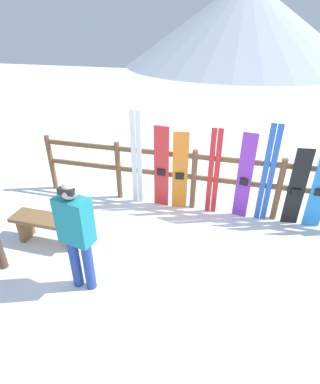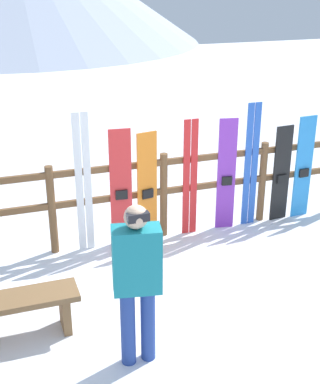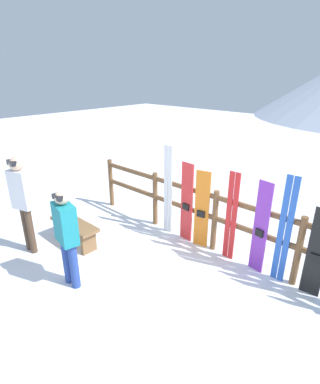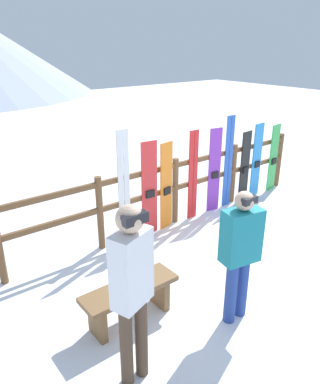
{
  "view_description": "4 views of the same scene",
  "coord_description": "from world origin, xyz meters",
  "px_view_note": "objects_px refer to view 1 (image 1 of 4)",
  "views": [
    {
      "loc": [
        0.66,
        -3.09,
        3.06
      ],
      "look_at": [
        -0.39,
        0.83,
        0.76
      ],
      "focal_mm": 28.0,
      "sensor_mm": 36.0,
      "label": 1
    },
    {
      "loc": [
        -2.14,
        -4.37,
        3.31
      ],
      "look_at": [
        -0.32,
        0.94,
        0.97
      ],
      "focal_mm": 50.0,
      "sensor_mm": 36.0,
      "label": 2
    },
    {
      "loc": [
        2.49,
        -2.45,
        3.05
      ],
      "look_at": [
        -0.73,
        1.07,
        1.13
      ],
      "focal_mm": 28.0,
      "sensor_mm": 36.0,
      "label": 3
    },
    {
      "loc": [
        -3.84,
        -2.77,
        2.93
      ],
      "look_at": [
        -0.88,
        1.01,
        1.0
      ],
      "focal_mm": 35.0,
      "sensor_mm": 36.0,
      "label": 4
    }
  ],
  "objects_px": {
    "person_teal": "(76,231)",
    "snowboard_red": "(161,168)",
    "ski_pair_white": "(137,159)",
    "snowboard_black_stripe": "(297,188)",
    "snowboard_purple": "(244,177)",
    "bench": "(47,225)",
    "snowboard_orange": "(180,172)",
    "ski_pair_blue": "(268,175)",
    "ski_pair_red": "(214,173)"
  },
  "relations": [
    {
      "from": "bench",
      "to": "snowboard_orange",
      "type": "relative_size",
      "value": 0.75
    },
    {
      "from": "snowboard_red",
      "to": "snowboard_purple",
      "type": "relative_size",
      "value": 1.0
    },
    {
      "from": "snowboard_orange",
      "to": "snowboard_purple",
      "type": "bearing_deg",
      "value": 0.0
    },
    {
      "from": "ski_pair_white",
      "to": "snowboard_purple",
      "type": "xyz_separation_m",
      "value": [
        1.93,
        -0.0,
        -0.12
      ]
    },
    {
      "from": "snowboard_red",
      "to": "ski_pair_blue",
      "type": "distance_m",
      "value": 1.82
    },
    {
      "from": "person_teal",
      "to": "snowboard_black_stripe",
      "type": "xyz_separation_m",
      "value": [
        2.76,
        2.24,
        -0.21
      ]
    },
    {
      "from": "ski_pair_white",
      "to": "ski_pair_blue",
      "type": "distance_m",
      "value": 2.29
    },
    {
      "from": "snowboard_orange",
      "to": "ski_pair_red",
      "type": "relative_size",
      "value": 0.93
    },
    {
      "from": "snowboard_red",
      "to": "snowboard_purple",
      "type": "bearing_deg",
      "value": 0.0
    },
    {
      "from": "snowboard_orange",
      "to": "snowboard_black_stripe",
      "type": "distance_m",
      "value": 1.96
    },
    {
      "from": "snowboard_purple",
      "to": "ski_pair_red",
      "type": "bearing_deg",
      "value": 179.63
    },
    {
      "from": "snowboard_purple",
      "to": "snowboard_red",
      "type": "bearing_deg",
      "value": -180.0
    },
    {
      "from": "bench",
      "to": "ski_pair_red",
      "type": "height_order",
      "value": "ski_pair_red"
    },
    {
      "from": "snowboard_red",
      "to": "snowboard_purple",
      "type": "distance_m",
      "value": 1.46
    },
    {
      "from": "ski_pair_white",
      "to": "snowboard_black_stripe",
      "type": "distance_m",
      "value": 2.78
    },
    {
      "from": "snowboard_red",
      "to": "snowboard_black_stripe",
      "type": "bearing_deg",
      "value": -0.0
    },
    {
      "from": "bench",
      "to": "snowboard_orange",
      "type": "xyz_separation_m",
      "value": [
        1.77,
        1.55,
        0.4
      ]
    },
    {
      "from": "snowboard_red",
      "to": "person_teal",
      "type": "bearing_deg",
      "value": -101.56
    },
    {
      "from": "snowboard_orange",
      "to": "snowboard_red",
      "type": "bearing_deg",
      "value": 179.99
    },
    {
      "from": "snowboard_purple",
      "to": "snowboard_black_stripe",
      "type": "distance_m",
      "value": 0.85
    },
    {
      "from": "bench",
      "to": "person_teal",
      "type": "height_order",
      "value": "person_teal"
    },
    {
      "from": "bench",
      "to": "ski_pair_red",
      "type": "bearing_deg",
      "value": 33.41
    },
    {
      "from": "person_teal",
      "to": "snowboard_orange",
      "type": "height_order",
      "value": "person_teal"
    },
    {
      "from": "snowboard_orange",
      "to": "person_teal",
      "type": "bearing_deg",
      "value": -109.73
    },
    {
      "from": "ski_pair_white",
      "to": "snowboard_orange",
      "type": "distance_m",
      "value": 0.83
    },
    {
      "from": "person_teal",
      "to": "bench",
      "type": "bearing_deg",
      "value": 144.5
    },
    {
      "from": "ski_pair_white",
      "to": "snowboard_orange",
      "type": "relative_size",
      "value": 1.22
    },
    {
      "from": "bench",
      "to": "snowboard_purple",
      "type": "height_order",
      "value": "snowboard_purple"
    },
    {
      "from": "bench",
      "to": "snowboard_purple",
      "type": "xyz_separation_m",
      "value": [
        2.88,
        1.55,
        0.44
      ]
    },
    {
      "from": "snowboard_red",
      "to": "ski_pair_blue",
      "type": "height_order",
      "value": "ski_pair_blue"
    },
    {
      "from": "bench",
      "to": "ski_pair_white",
      "type": "xyz_separation_m",
      "value": [
        0.95,
        1.55,
        0.57
      ]
    },
    {
      "from": "person_teal",
      "to": "ski_pair_blue",
      "type": "xyz_separation_m",
      "value": [
        2.28,
        2.24,
        -0.03
      ]
    },
    {
      "from": "bench",
      "to": "snowboard_red",
      "type": "distance_m",
      "value": 2.15
    },
    {
      "from": "snowboard_purple",
      "to": "snowboard_black_stripe",
      "type": "xyz_separation_m",
      "value": [
        0.85,
        -0.0,
        -0.09
      ]
    },
    {
      "from": "ski_pair_red",
      "to": "snowboard_black_stripe",
      "type": "relative_size",
      "value": 1.15
    },
    {
      "from": "snowboard_purple",
      "to": "person_teal",
      "type": "bearing_deg",
      "value": -130.56
    },
    {
      "from": "person_teal",
      "to": "snowboard_red",
      "type": "xyz_separation_m",
      "value": [
        0.46,
        2.24,
        -0.13
      ]
    },
    {
      "from": "snowboard_orange",
      "to": "snowboard_black_stripe",
      "type": "height_order",
      "value": "snowboard_orange"
    },
    {
      "from": "ski_pair_blue",
      "to": "ski_pair_white",
      "type": "bearing_deg",
      "value": 180.0
    },
    {
      "from": "ski_pair_blue",
      "to": "ski_pair_red",
      "type": "bearing_deg",
      "value": 180.0
    },
    {
      "from": "bench",
      "to": "ski_pair_red",
      "type": "relative_size",
      "value": 0.7
    },
    {
      "from": "person_teal",
      "to": "snowboard_black_stripe",
      "type": "distance_m",
      "value": 3.56
    },
    {
      "from": "bench",
      "to": "ski_pair_blue",
      "type": "relative_size",
      "value": 0.64
    },
    {
      "from": "snowboard_red",
      "to": "snowboard_black_stripe",
      "type": "height_order",
      "value": "snowboard_red"
    },
    {
      "from": "snowboard_orange",
      "to": "snowboard_black_stripe",
      "type": "relative_size",
      "value": 1.07
    },
    {
      "from": "ski_pair_white",
      "to": "snowboard_red",
      "type": "height_order",
      "value": "ski_pair_white"
    },
    {
      "from": "person_teal",
      "to": "snowboard_purple",
      "type": "relative_size",
      "value": 1.0
    },
    {
      "from": "bench",
      "to": "ski_pair_red",
      "type": "distance_m",
      "value": 2.86
    },
    {
      "from": "person_teal",
      "to": "snowboard_black_stripe",
      "type": "relative_size",
      "value": 1.13
    },
    {
      "from": "bench",
      "to": "snowboard_black_stripe",
      "type": "bearing_deg",
      "value": 22.6
    }
  ]
}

